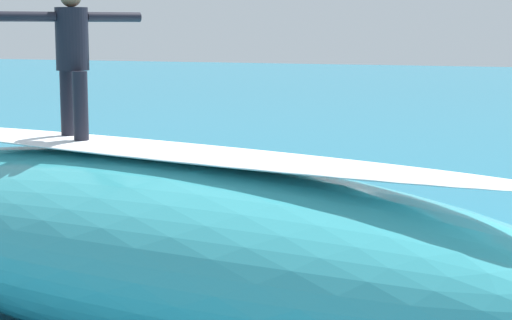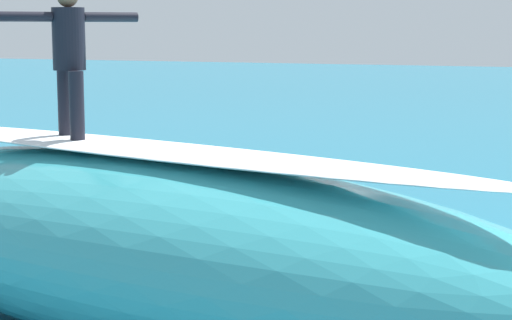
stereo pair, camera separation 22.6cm
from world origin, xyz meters
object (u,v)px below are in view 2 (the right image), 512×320
object	(u,v)px
surfboard_paddling	(384,229)
surfer_paddling	(384,219)
surfboard_riding	(72,142)
surfer_riding	(69,50)

from	to	relation	value
surfboard_paddling	surfer_paddling	bearing A→B (deg)	180.00
surfboard_riding	surfer_paddling	world-z (taller)	surfboard_riding
surfboard_paddling	surfer_riding	bearing A→B (deg)	148.09
surfboard_riding	surfer_riding	distance (m)	0.90
surfer_riding	surfer_paddling	xyz separation A→B (m)	(-1.88, -4.69, -2.43)
surfer_riding	surfboard_paddling	size ratio (longest dim) A/B	0.77
surfboard_paddling	surfer_paddling	distance (m)	0.22
surfer_riding	surfer_paddling	size ratio (longest dim) A/B	0.87
surfer_paddling	surfboard_riding	bearing A→B (deg)	147.32
surfboard_riding	surfer_riding	xyz separation A→B (m)	(-0.00, 0.00, 0.90)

